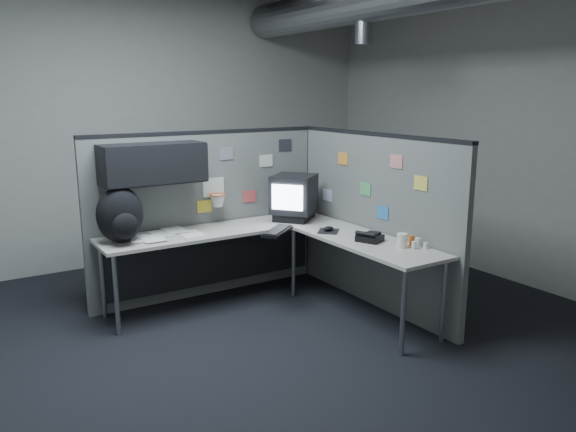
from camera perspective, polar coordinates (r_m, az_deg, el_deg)
room at (r=4.68m, az=5.73°, el=13.73°), size 5.62×5.62×3.22m
partition_back at (r=5.43m, az=-9.40°, el=1.79°), size 2.44×0.42×1.63m
partition_right at (r=5.32m, az=8.65°, el=-0.36°), size 0.07×2.23×1.63m
desk at (r=5.22m, az=-2.91°, el=-2.80°), size 2.31×2.11×0.73m
monitor at (r=5.61m, az=0.60°, el=1.96°), size 0.56×0.56×0.45m
keyboard at (r=5.12m, az=-1.10°, el=-1.54°), size 0.43×0.38×0.04m
mouse at (r=5.19m, az=4.13°, el=-1.40°), size 0.28×0.28×0.05m
phone at (r=4.88m, az=8.28°, el=-2.15°), size 0.25×0.25×0.09m
bottles at (r=4.78m, az=12.90°, el=-2.68°), size 0.13×0.19×0.08m
cup at (r=4.73m, az=11.52°, el=-2.47°), size 0.11×0.11×0.12m
papers at (r=5.16m, az=-12.47°, el=-1.87°), size 0.65×0.48×0.01m
backpack at (r=4.95m, az=-16.66°, el=0.03°), size 0.47×0.47×0.49m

